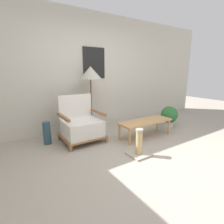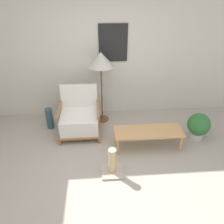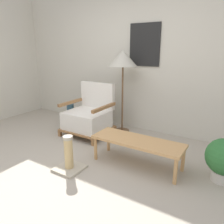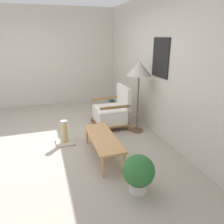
{
  "view_description": "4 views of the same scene",
  "coord_description": "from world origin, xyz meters",
  "px_view_note": "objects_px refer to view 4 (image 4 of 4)",
  "views": [
    {
      "loc": [
        -1.77,
        -1.77,
        1.38
      ],
      "look_at": [
        0.14,
        1.15,
        0.55
      ],
      "focal_mm": 28.0,
      "sensor_mm": 36.0,
      "label": 1
    },
    {
      "loc": [
        -0.12,
        -2.22,
        2.6
      ],
      "look_at": [
        0.14,
        1.15,
        0.55
      ],
      "focal_mm": 35.0,
      "sensor_mm": 36.0,
      "label": 2
    },
    {
      "loc": [
        1.84,
        -1.58,
        1.48
      ],
      "look_at": [
        0.14,
        1.15,
        0.55
      ],
      "focal_mm": 35.0,
      "sensor_mm": 36.0,
      "label": 3
    },
    {
      "loc": [
        3.9,
        -0.08,
        1.95
      ],
      "look_at": [
        0.14,
        1.15,
        0.55
      ],
      "focal_mm": 35.0,
      "sensor_mm": 36.0,
      "label": 4
    }
  ],
  "objects_px": {
    "vase": "(112,107)",
    "scratching_post": "(65,136)",
    "floor_lamp": "(139,71)",
    "coffee_table": "(103,139)",
    "armchair": "(112,112)",
    "potted_plant": "(139,172)"
  },
  "relations": [
    {
      "from": "coffee_table",
      "to": "potted_plant",
      "type": "xyz_separation_m",
      "value": [
        0.99,
        0.19,
        -0.03
      ]
    },
    {
      "from": "armchair",
      "to": "floor_lamp",
      "type": "relative_size",
      "value": 0.61
    },
    {
      "from": "armchair",
      "to": "floor_lamp",
      "type": "bearing_deg",
      "value": 43.59
    },
    {
      "from": "vase",
      "to": "scratching_post",
      "type": "xyz_separation_m",
      "value": [
        1.16,
        -1.31,
        -0.06
      ]
    },
    {
      "from": "scratching_post",
      "to": "potted_plant",
      "type": "bearing_deg",
      "value": 24.38
    },
    {
      "from": "floor_lamp",
      "to": "potted_plant",
      "type": "bearing_deg",
      "value": -23.65
    },
    {
      "from": "floor_lamp",
      "to": "potted_plant",
      "type": "height_order",
      "value": "floor_lamp"
    },
    {
      "from": "floor_lamp",
      "to": "scratching_post",
      "type": "height_order",
      "value": "floor_lamp"
    },
    {
      "from": "scratching_post",
      "to": "floor_lamp",
      "type": "bearing_deg",
      "value": 93.6
    },
    {
      "from": "vase",
      "to": "potted_plant",
      "type": "bearing_deg",
      "value": -11.04
    },
    {
      "from": "floor_lamp",
      "to": "coffee_table",
      "type": "xyz_separation_m",
      "value": [
        0.77,
        -0.97,
        -0.97
      ]
    },
    {
      "from": "vase",
      "to": "potted_plant",
      "type": "xyz_separation_m",
      "value": [
        2.83,
        -0.55,
        0.07
      ]
    },
    {
      "from": "floor_lamp",
      "to": "vase",
      "type": "xyz_separation_m",
      "value": [
        -1.06,
        -0.22,
        -1.07
      ]
    },
    {
      "from": "scratching_post",
      "to": "vase",
      "type": "bearing_deg",
      "value": 131.56
    },
    {
      "from": "armchair",
      "to": "coffee_table",
      "type": "height_order",
      "value": "armchair"
    },
    {
      "from": "coffee_table",
      "to": "scratching_post",
      "type": "bearing_deg",
      "value": -140.24
    },
    {
      "from": "coffee_table",
      "to": "vase",
      "type": "relative_size",
      "value": 2.73
    },
    {
      "from": "armchair",
      "to": "potted_plant",
      "type": "distance_m",
      "value": 2.24
    },
    {
      "from": "armchair",
      "to": "scratching_post",
      "type": "height_order",
      "value": "armchair"
    },
    {
      "from": "coffee_table",
      "to": "vase",
      "type": "bearing_deg",
      "value": 157.89
    },
    {
      "from": "armchair",
      "to": "floor_lamp",
      "type": "height_order",
      "value": "floor_lamp"
    },
    {
      "from": "armchair",
      "to": "potted_plant",
      "type": "xyz_separation_m",
      "value": [
        2.21,
        -0.35,
        -0.04
      ]
    }
  ]
}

